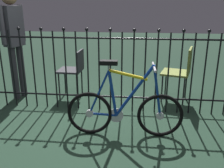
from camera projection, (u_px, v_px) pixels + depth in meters
name	position (u px, v px, depth m)	size (l,w,h in m)	color
ground_plane	(96.00, 128.00, 3.34)	(20.00, 20.00, 0.00)	#1D3225
iron_fence	(98.00, 68.00, 3.70)	(4.46, 0.07, 1.29)	black
bicycle	(124.00, 110.00, 3.06)	(1.40, 0.40, 0.94)	black
chair_olive	(181.00, 69.00, 4.08)	(0.52, 0.52, 0.88)	black
chair_charcoal	(74.00, 68.00, 4.24)	(0.40, 0.40, 0.81)	black
person_visitor	(14.00, 35.00, 4.07)	(0.27, 0.45, 1.75)	#2D2D33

